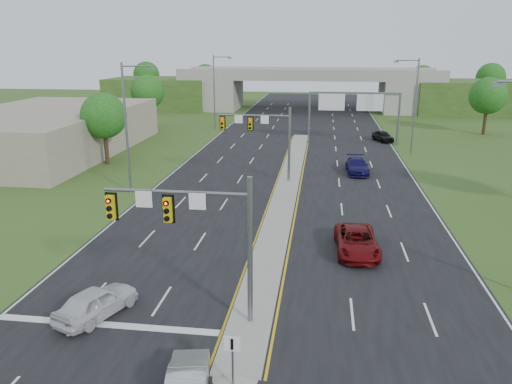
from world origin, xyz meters
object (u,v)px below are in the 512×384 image
object	(u,v)px
signal_mast_near	(199,226)
car_far_a	(357,241)
sign_gantry	(353,104)
keep_right_sign	(232,353)
car_far_b	(357,166)
overpass	(309,92)
signal_mast_far	(265,132)
car_far_c	(383,136)
car_white	(96,302)
car_silver	(188,382)

from	to	relation	value
signal_mast_near	car_far_a	distance (m)	12.45
signal_mast_near	sign_gantry	bearing A→B (deg)	78.75
keep_right_sign	car_far_b	xyz separation A→B (m)	(6.55, 33.91, -0.76)
overpass	car_far_b	world-z (taller)	overpass
signal_mast_far	keep_right_sign	xyz separation A→B (m)	(2.26, -29.45, -3.21)
car_far_b	car_far_c	world-z (taller)	car_far_b
keep_right_sign	sign_gantry	distance (m)	50.04
car_white	car_far_c	xyz separation A→B (m)	(18.26, 47.75, -0.03)
signal_mast_far	car_silver	world-z (taller)	signal_mast_far
overpass	keep_right_sign	bearing A→B (deg)	-90.00
signal_mast_far	car_far_c	size ratio (longest dim) A/B	1.71
overpass	car_far_a	world-z (taller)	overpass
sign_gantry	car_far_b	distance (m)	16.17
car_silver	car_white	bearing A→B (deg)	-51.41
car_far_a	car_far_b	size ratio (longest dim) A/B	1.06
sign_gantry	car_silver	size ratio (longest dim) A/B	2.86
car_silver	car_far_a	distance (m)	15.81
sign_gantry	car_far_b	size ratio (longest dim) A/B	2.28
keep_right_sign	signal_mast_far	bearing A→B (deg)	94.39
car_far_c	keep_right_sign	bearing A→B (deg)	-122.05
car_far_b	sign_gantry	bearing A→B (deg)	87.05
sign_gantry	overpass	world-z (taller)	overpass
signal_mast_far	car_silver	bearing A→B (deg)	-88.55
keep_right_sign	car_white	world-z (taller)	keep_right_sign
signal_mast_near	car_white	bearing A→B (deg)	-177.46
car_white	car_far_a	world-z (taller)	car_far_a
signal_mast_near	car_far_a	world-z (taller)	signal_mast_near
car_far_c	car_far_b	bearing A→B (deg)	-123.93
overpass	car_white	xyz separation A→B (m)	(-7.26, -80.30, -2.80)
car_far_c	overpass	bearing A→B (deg)	88.57
overpass	car_far_a	distance (m)	71.28
overpass	signal_mast_near	bearing A→B (deg)	-91.62
car_far_a	signal_mast_far	bearing A→B (deg)	112.58
car_silver	car_far_a	bearing A→B (deg)	-125.98
signal_mast_far	car_far_a	xyz separation A→B (m)	(7.57, -15.95, -3.96)
keep_right_sign	signal_mast_near	bearing A→B (deg)	116.94
sign_gantry	car_white	xyz separation A→B (m)	(-13.95, -45.22, -4.49)
car_far_b	car_far_c	distance (m)	18.61
signal_mast_near	keep_right_sign	size ratio (longest dim) A/B	3.18
car_silver	car_far_c	world-z (taller)	car_far_c
overpass	car_far_c	bearing A→B (deg)	-71.32
overpass	car_white	size ratio (longest dim) A/B	18.63
signal_mast_far	car_white	xyz separation A→B (m)	(-5.00, -25.22, -3.97)
overpass	car_far_b	distance (m)	51.12
signal_mast_near	car_far_a	xyz separation A→B (m)	(7.57, 9.05, -3.96)
keep_right_sign	overpass	xyz separation A→B (m)	(0.00, 84.53, 2.04)
keep_right_sign	sign_gantry	xyz separation A→B (m)	(6.68, 49.45, 3.72)
keep_right_sign	sign_gantry	bearing A→B (deg)	82.30
signal_mast_far	keep_right_sign	size ratio (longest dim) A/B	3.18
keep_right_sign	car_far_b	bearing A→B (deg)	79.06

